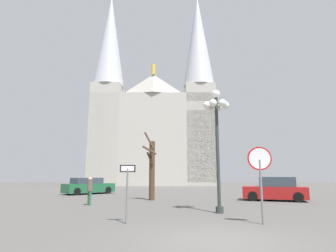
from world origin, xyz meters
TOP-DOWN VIEW (x-y plane):
  - ground_plane at (0.00, 0.00)m, footprint 120.00×120.00m
  - cathedral at (-3.24, 40.52)m, footprint 21.57×12.43m
  - stop_sign at (2.12, 2.28)m, footprint 0.86×0.20m
  - one_way_arrow_sign at (-2.75, 2.52)m, footprint 0.58×0.07m
  - street_lamp at (1.16, 5.17)m, footprint 1.28×1.16m
  - bare_tree at (-2.26, 11.69)m, footprint 1.04×0.91m
  - parked_car_near_green at (-8.39, 17.99)m, footprint 4.55×4.41m
  - parked_car_far_red at (6.20, 11.18)m, footprint 4.43×2.96m
  - pedestrian_walking at (-5.72, 8.53)m, footprint 0.32×0.32m

SIDE VIEW (x-z plane):
  - ground_plane at x=0.00m, z-range 0.00..0.00m
  - parked_car_near_green at x=-8.39m, z-range -0.04..1.43m
  - parked_car_far_red at x=6.20m, z-range -0.06..1.53m
  - pedestrian_walking at x=-5.72m, z-range 0.16..1.77m
  - one_way_arrow_sign at x=-2.75m, z-range 0.28..2.38m
  - stop_sign at x=2.12m, z-range 0.58..3.34m
  - bare_tree at x=-2.26m, z-range -0.19..4.59m
  - street_lamp at x=1.16m, z-range 1.30..7.18m
  - cathedral at x=-3.24m, z-range -6.63..29.06m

